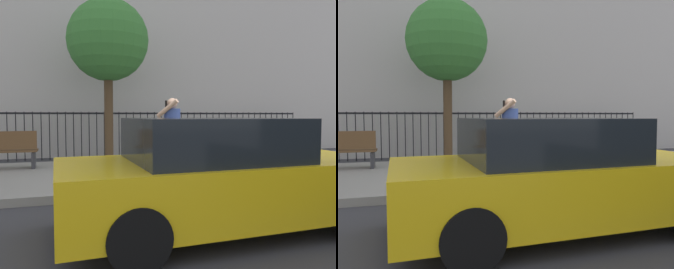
# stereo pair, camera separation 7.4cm
# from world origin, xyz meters

# --- Properties ---
(ground_plane) EXTENTS (60.00, 60.00, 0.00)m
(ground_plane) POSITION_xyz_m (0.00, 0.00, 0.00)
(ground_plane) COLOR #333338
(sidewalk) EXTENTS (28.00, 4.40, 0.15)m
(sidewalk) POSITION_xyz_m (0.00, 2.20, 0.07)
(sidewalk) COLOR gray
(sidewalk) RESTS_ON ground
(iron_fence) EXTENTS (12.03, 0.04, 1.60)m
(iron_fence) POSITION_xyz_m (0.00, 5.90, 1.02)
(iron_fence) COLOR black
(iron_fence) RESTS_ON ground
(taxi_yellow) EXTENTS (4.26, 1.97, 1.45)m
(taxi_yellow) POSITION_xyz_m (-0.99, -1.89, 0.70)
(taxi_yellow) COLOR yellow
(taxi_yellow) RESTS_ON ground
(pedestrian_on_phone) EXTENTS (0.69, 0.68, 1.69)m
(pedestrian_on_phone) POSITION_xyz_m (-0.79, 0.83, 1.13)
(pedestrian_on_phone) COLOR tan
(pedestrian_on_phone) RESTS_ON sidewalk
(street_bench) EXTENTS (1.60, 0.45, 0.95)m
(street_bench) POSITION_xyz_m (-4.41, 3.17, 0.65)
(street_bench) COLOR brown
(street_bench) RESTS_ON sidewalk
(street_tree_near) EXTENTS (2.43, 2.43, 4.95)m
(street_tree_near) POSITION_xyz_m (-1.67, 4.45, 3.70)
(street_tree_near) COLOR #4C3823
(street_tree_near) RESTS_ON ground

